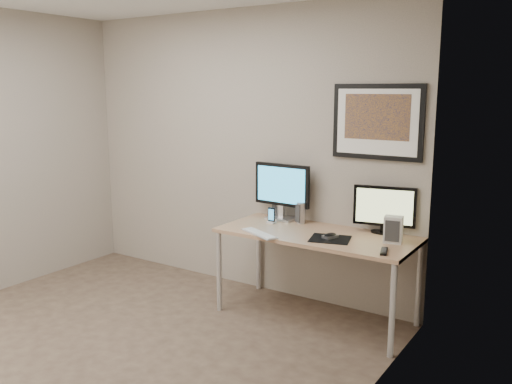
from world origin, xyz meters
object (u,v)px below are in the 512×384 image
(monitor_tv, at_px, (384,208))
(phone_dock, at_px, (271,215))
(speaker_left, at_px, (277,208))
(speaker_right, at_px, (301,213))
(fan_unit, at_px, (393,230))
(keyboard, at_px, (259,233))
(desk, at_px, (316,241))
(monitor_large, at_px, (282,189))
(framed_art, at_px, (377,122))

(monitor_tv, height_order, phone_dock, monitor_tv)
(speaker_left, xyz_separation_m, speaker_right, (0.30, -0.10, 0.01))
(speaker_left, xyz_separation_m, phone_dock, (0.08, -0.23, -0.01))
(fan_unit, bearing_deg, speaker_left, 158.33)
(phone_dock, distance_m, keyboard, 0.39)
(desk, xyz_separation_m, fan_unit, (0.61, 0.07, 0.17))
(phone_dock, relative_size, keyboard, 0.35)
(speaker_left, bearing_deg, monitor_large, -22.62)
(desk, bearing_deg, framed_art, 43.46)
(phone_dock, bearing_deg, framed_art, 13.71)
(keyboard, bearing_deg, desk, 62.51)
(phone_dock, bearing_deg, keyboard, -76.45)
(desk, distance_m, monitor_tv, 0.60)
(monitor_tv, bearing_deg, keyboard, -157.12)
(desk, height_order, speaker_right, speaker_right)
(framed_art, relative_size, monitor_large, 1.36)
(desk, xyz_separation_m, framed_art, (0.35, 0.33, 0.96))
(speaker_right, bearing_deg, monitor_large, -170.99)
(speaker_left, bearing_deg, speaker_right, -6.07)
(speaker_right, bearing_deg, desk, -20.28)
(monitor_tv, bearing_deg, desk, -160.12)
(monitor_tv, distance_m, fan_unit, 0.28)
(speaker_left, distance_m, keyboard, 0.63)
(speaker_right, xyz_separation_m, keyboard, (-0.11, -0.50, -0.09))
(speaker_left, bearing_deg, desk, -17.27)
(keyboard, bearing_deg, framed_art, 65.28)
(framed_art, bearing_deg, keyboard, -139.21)
(desk, bearing_deg, monitor_tv, 31.57)
(speaker_right, height_order, keyboard, speaker_right)
(monitor_large, height_order, speaker_left, monitor_large)
(speaker_left, distance_m, phone_dock, 0.24)
(monitor_tv, xyz_separation_m, speaker_left, (-1.02, 0.03, -0.13))
(monitor_tv, distance_m, phone_dock, 0.97)
(monitor_large, relative_size, keyboard, 1.40)
(desk, xyz_separation_m, keyboard, (-0.37, -0.29, 0.07))
(phone_dock, bearing_deg, speaker_left, 106.51)
(framed_art, height_order, speaker_left, framed_art)
(phone_dock, xyz_separation_m, fan_unit, (1.09, -0.01, 0.03))
(desk, bearing_deg, phone_dock, 170.70)
(speaker_left, relative_size, fan_unit, 0.80)
(speaker_left, bearing_deg, phone_dock, -58.75)
(keyboard, bearing_deg, fan_unit, 44.38)
(monitor_large, distance_m, phone_dock, 0.27)
(monitor_tv, relative_size, speaker_right, 2.61)
(framed_art, height_order, monitor_large, framed_art)
(monitor_tv, bearing_deg, phone_dock, -179.44)
(monitor_large, height_order, fan_unit, monitor_large)
(framed_art, distance_m, keyboard, 1.30)
(speaker_right, distance_m, phone_dock, 0.26)
(monitor_tv, distance_m, keyboard, 1.02)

